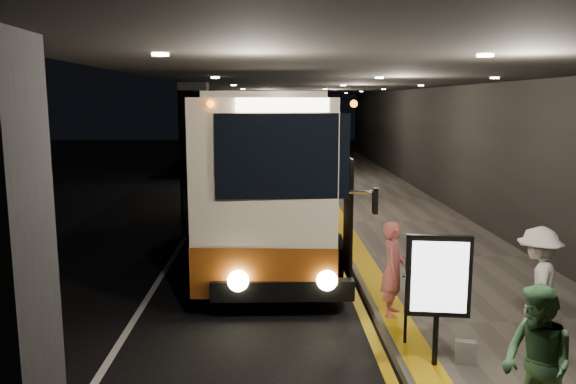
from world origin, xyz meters
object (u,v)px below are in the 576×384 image
object	(u,v)px
coach_third	(275,129)
info_sign	(438,279)
passenger_waiting_green	(537,364)
coach_main	(278,172)
bag_polka	(465,352)
coach_second	(276,140)
passenger_boarding	(393,269)
stanchion_post	(406,310)
passenger_waiting_white	(538,285)

from	to	relation	value
coach_third	info_sign	distance (m)	35.30
passenger_waiting_green	info_sign	distance (m)	1.90
coach_main	bag_polka	bearing A→B (deg)	-69.46
coach_main	coach_second	world-z (taller)	coach_main
coach_third	passenger_boarding	xyz separation A→B (m)	(1.77, -33.30, -0.78)
coach_third	stanchion_post	size ratio (longest dim) A/B	10.71
coach_main	coach_second	bearing A→B (deg)	92.74
passenger_waiting_green	passenger_boarding	bearing A→B (deg)	-178.54
passenger_waiting_white	passenger_waiting_green	bearing A→B (deg)	8.74
coach_third	passenger_boarding	world-z (taller)	coach_third
passenger_waiting_green	coach_main	bearing A→B (deg)	-175.41
coach_second	coach_third	world-z (taller)	coach_third
passenger_waiting_white	coach_second	bearing A→B (deg)	-136.51
info_sign	stanchion_post	world-z (taller)	info_sign
passenger_waiting_white	bag_polka	world-z (taller)	passenger_waiting_white
passenger_waiting_green	passenger_waiting_white	distance (m)	2.80
passenger_waiting_white	bag_polka	xyz separation A→B (m)	(-1.35, -0.74, -0.74)
coach_main	passenger_waiting_green	xyz separation A→B (m)	(2.73, -10.00, -0.87)
passenger_boarding	bag_polka	world-z (taller)	passenger_boarding
coach_third	bag_polka	world-z (taller)	coach_third
passenger_waiting_white	bag_polka	size ratio (longest dim) A/B	5.25
coach_third	info_sign	size ratio (longest dim) A/B	6.17
coach_second	stanchion_post	bearing A→B (deg)	-85.86
passenger_boarding	passenger_waiting_green	distance (m)	3.78
coach_main	passenger_waiting_white	size ratio (longest dim) A/B	6.96
coach_third	info_sign	world-z (taller)	coach_third
stanchion_post	passenger_boarding	bearing A→B (deg)	87.60
coach_main	info_sign	bearing A→B (deg)	-72.42
coach_main	passenger_boarding	bearing A→B (deg)	-69.88
coach_main	info_sign	size ratio (longest dim) A/B	6.68
coach_second	bag_polka	xyz separation A→B (m)	(2.49, -24.51, -1.38)
coach_third	stanchion_post	world-z (taller)	coach_third
coach_second	stanchion_post	xyz separation A→B (m)	(1.78, -23.79, -1.00)
coach_second	passenger_boarding	bearing A→B (deg)	-85.51
coach_second	passenger_waiting_green	size ratio (longest dim) A/B	6.43
coach_main	stanchion_post	xyz separation A→B (m)	(1.88, -7.50, -1.19)
coach_main	passenger_waiting_green	size ratio (longest dim) A/B	7.26
passenger_waiting_white	stanchion_post	size ratio (longest dim) A/B	1.66
bag_polka	stanchion_post	bearing A→B (deg)	134.42
coach_third	info_sign	xyz separation A→B (m)	(1.97, -35.25, -0.32)
coach_main	bag_polka	size ratio (longest dim) A/B	36.50
info_sign	bag_polka	bearing A→B (deg)	12.01
passenger_waiting_green	info_sign	size ratio (longest dim) A/B	0.92
passenger_boarding	passenger_waiting_green	world-z (taller)	passenger_waiting_green
coach_third	passenger_waiting_white	size ratio (longest dim) A/B	6.43
passenger_boarding	info_sign	world-z (taller)	info_sign
coach_second	info_sign	size ratio (longest dim) A/B	5.91
coach_second	bag_polka	size ratio (longest dim) A/B	32.34
passenger_waiting_green	info_sign	xyz separation A→B (m)	(-0.59, 1.75, 0.41)
passenger_waiting_green	stanchion_post	bearing A→B (deg)	-172.01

